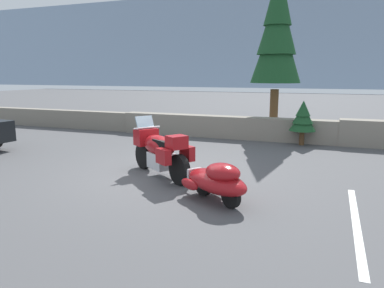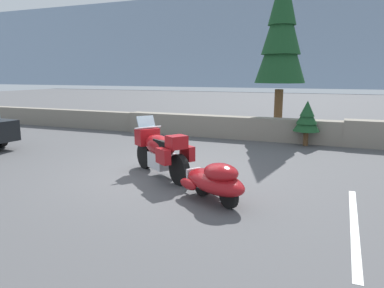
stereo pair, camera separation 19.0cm
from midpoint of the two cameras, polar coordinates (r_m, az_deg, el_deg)
name	(u,v)px [view 2 (the right image)]	position (r m, az deg, el deg)	size (l,w,h in m)	color
ground_plane	(159,174)	(8.72, -4.48, -4.66)	(80.00, 80.00, 0.00)	#4C4C4F
stone_guard_wall	(255,128)	(13.37, 10.14, 2.44)	(24.00, 0.59, 0.87)	gray
distant_ridgeline	(330,52)	(103.16, 20.80, 13.33)	(240.00, 80.00, 16.00)	#7F93AD
touring_motorcycle	(160,150)	(8.42, -4.31, -0.87)	(1.98, 1.52, 1.33)	black
car_shaped_trailer	(215,180)	(6.75, 4.44, -5.67)	(2.02, 1.55, 0.76)	black
pine_tree_tall	(282,31)	(14.10, 14.23, 16.76)	(1.83, 1.83, 6.16)	brown
pine_sapling_near	(307,118)	(12.57, 17.93, 3.93)	(0.87, 0.87, 1.49)	brown
parking_stripe_marker	(354,225)	(6.44, 24.81, -11.37)	(0.12, 3.60, 0.01)	silver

